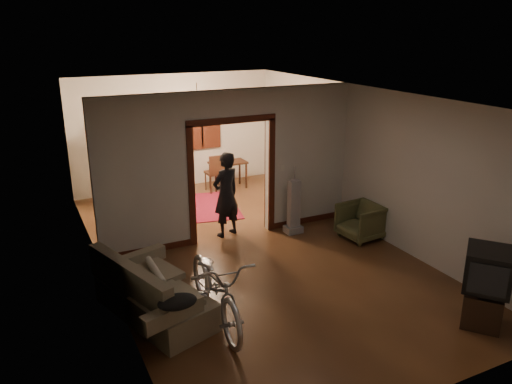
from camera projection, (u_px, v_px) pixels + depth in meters
floor at (249, 250)px, 9.04m from camera, size 5.00×8.50×0.01m
ceiling at (248, 94)px, 8.15m from camera, size 5.00×8.50×0.01m
wall_back at (174, 132)px, 12.22m from camera, size 5.00×0.02×2.80m
wall_left at (99, 197)px, 7.55m from camera, size 0.02×8.50×2.80m
wall_right at (365, 160)px, 9.64m from camera, size 0.02×8.50×2.80m
partition_wall at (231, 166)px, 9.23m from camera, size 5.00×0.14×2.80m
door_casing at (231, 181)px, 9.33m from camera, size 1.74×0.20×2.32m
far_window at (202, 124)px, 12.43m from camera, size 0.98×0.06×1.28m
chandelier at (197, 102)px, 10.43m from camera, size 0.24×0.24×0.24m
light_switch at (282, 168)px, 9.66m from camera, size 0.08×0.01×0.12m
sofa at (155, 287)px, 6.87m from camera, size 1.38×2.05×0.86m
rolled_paper at (155, 270)px, 7.14m from camera, size 0.10×0.81×0.10m
jacket at (177, 302)px, 6.04m from camera, size 0.49×0.37×0.14m
bicycle at (216, 286)px, 6.71m from camera, size 0.82×2.04×1.05m
armchair at (361, 221)px, 9.45m from camera, size 0.81×0.79×0.68m
tv_stand at (482, 308)px, 6.73m from camera, size 0.72×0.71×0.49m
crt_tv at (488, 269)px, 6.55m from camera, size 0.85×0.84×0.55m
vacuum at (294, 207)px, 9.65m from camera, size 0.37×0.32×1.07m
person at (226, 195)px, 9.45m from camera, size 0.70×0.56×1.65m
oriental_rug at (204, 207)px, 11.20m from camera, size 1.81×2.16×0.01m
locker at (128, 165)px, 11.39m from camera, size 0.86×0.52×1.67m
globe at (124, 117)px, 11.04m from camera, size 0.27×0.27×0.27m
desk at (228, 175)px, 12.41m from camera, size 0.94×0.57×0.67m
desk_chair at (215, 173)px, 12.13m from camera, size 0.43×0.43×0.94m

